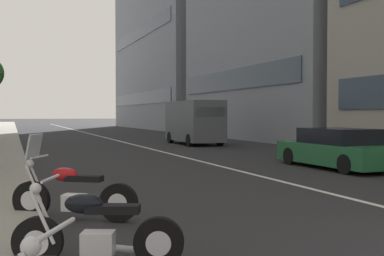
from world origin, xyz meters
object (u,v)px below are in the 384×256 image
(delivery_van_ahead, at_px, (194,121))
(motorcycle_far_end_row, at_px, (72,195))
(motorcycle_nearest_camera, at_px, (96,233))
(car_lead_in_lane, at_px, (337,149))
(street_lamp_with_banners, at_px, (3,13))

(delivery_van_ahead, bearing_deg, motorcycle_far_end_row, 153.26)
(motorcycle_nearest_camera, xyz_separation_m, motorcycle_far_end_row, (2.64, -0.03, 0.04))
(car_lead_in_lane, xyz_separation_m, delivery_van_ahead, (13.59, -0.09, 0.76))
(motorcycle_nearest_camera, bearing_deg, motorcycle_far_end_row, -68.31)
(motorcycle_nearest_camera, xyz_separation_m, street_lamp_with_banners, (11.09, 1.17, 4.75))
(motorcycle_nearest_camera, distance_m, motorcycle_far_end_row, 2.64)
(car_lead_in_lane, bearing_deg, delivery_van_ahead, -0.67)
(motorcycle_far_end_row, bearing_deg, car_lead_in_lane, -122.12)
(delivery_van_ahead, bearing_deg, street_lamp_with_banners, 133.52)
(delivery_van_ahead, height_order, street_lamp_with_banners, street_lamp_with_banners)
(motorcycle_nearest_camera, height_order, motorcycle_far_end_row, motorcycle_far_end_row)
(motorcycle_nearest_camera, bearing_deg, delivery_van_ahead, -91.94)
(motorcycle_far_end_row, height_order, delivery_van_ahead, delivery_van_ahead)
(car_lead_in_lane, distance_m, street_lamp_with_banners, 12.03)
(car_lead_in_lane, relative_size, street_lamp_with_banners, 0.55)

